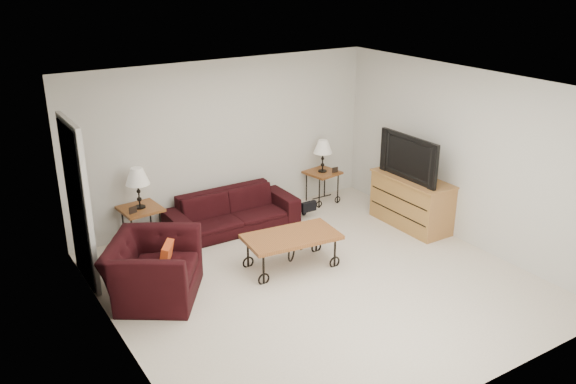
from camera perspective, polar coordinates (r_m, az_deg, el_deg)
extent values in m
plane|color=beige|center=(7.76, 2.79, -8.49)|extent=(5.00, 5.00, 0.00)
cube|color=silver|center=(9.28, -5.97, 4.82)|extent=(5.00, 0.02, 2.50)
cube|color=silver|center=(5.57, 18.04, -7.61)|extent=(5.00, 0.02, 2.50)
cube|color=silver|center=(6.24, -16.24, -4.21)|extent=(0.02, 5.00, 2.50)
cube|color=silver|center=(8.84, 16.37, 3.24)|extent=(0.02, 5.00, 2.50)
plane|color=white|center=(6.89, 3.16, 9.94)|extent=(5.00, 5.00, 0.00)
cube|color=black|center=(7.82, -19.39, -1.22)|extent=(0.08, 0.94, 2.04)
imported|color=black|center=(9.12, -5.31, -1.84)|extent=(2.00, 0.78, 0.58)
cube|color=brown|center=(8.81, -13.71, -3.22)|extent=(0.58, 0.58, 0.59)
cube|color=brown|center=(10.13, 3.26, 0.50)|extent=(0.58, 0.58, 0.55)
cube|color=black|center=(8.50, -14.52, -1.67)|extent=(0.12, 0.05, 0.10)
cube|color=black|center=(10.00, 4.49, 2.11)|extent=(0.11, 0.02, 0.09)
cube|color=brown|center=(8.00, 0.32, -5.62)|extent=(1.30, 0.80, 0.46)
imported|color=black|center=(7.44, -12.66, -7.17)|extent=(1.46, 1.50, 0.74)
cube|color=#DC441C|center=(7.37, -11.52, -6.04)|extent=(0.26, 0.33, 0.34)
cube|color=#A6623D|center=(9.38, 11.65, -0.89)|extent=(0.54, 1.30, 0.78)
imported|color=black|center=(9.12, 11.89, 3.32)|extent=(0.15, 1.17, 0.67)
ellipsoid|color=black|center=(9.58, 1.54, -0.88)|extent=(0.47, 0.42, 0.50)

